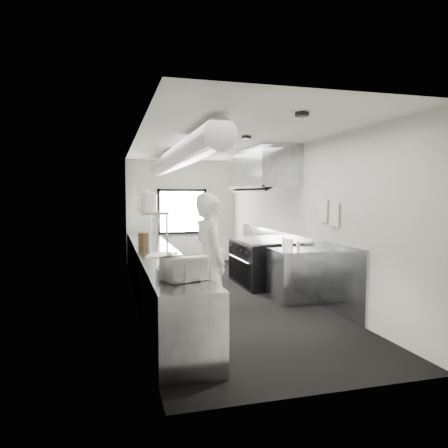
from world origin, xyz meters
TOP-DOWN VIEW (x-y plane):
  - floor at (0.00, 0.00)m, footprint 3.00×8.00m
  - ceiling at (0.00, 0.00)m, footprint 3.00×8.00m
  - wall_back at (0.00, 4.00)m, footprint 3.00×0.02m
  - wall_front at (0.00, -4.00)m, footprint 3.00×0.02m
  - wall_left at (-1.50, 0.00)m, footprint 0.02×8.00m
  - wall_right at (1.50, 0.00)m, footprint 0.02×8.00m
  - wall_cladding at (1.48, 0.30)m, footprint 0.03×5.50m
  - hvac_duct at (-0.70, 0.40)m, footprint 0.40×6.40m
  - service_window at (0.00, 3.96)m, footprint 1.36×0.05m
  - exhaust_hood at (1.10, 0.70)m, footprint 0.81×2.20m
  - prep_counter at (-1.15, -0.50)m, footprint 0.70×6.00m
  - pass_shelf at (-1.19, 1.00)m, footprint 0.45×3.00m
  - range at (1.04, 0.70)m, footprint 0.88×1.60m
  - bottle_station at (1.15, -0.70)m, footprint 0.65×0.80m
  - far_work_table at (-1.15, 3.20)m, footprint 0.70×1.20m
  - notice_sheet_a at (1.47, -1.20)m, footprint 0.02×0.28m
  - notice_sheet_b at (1.47, -1.55)m, footprint 0.02×0.28m
  - line_cook at (-0.59, -1.79)m, footprint 0.56×0.76m
  - microwave at (-1.12, -2.81)m, footprint 0.55×0.49m
  - deli_tub_a at (-1.35, -2.61)m, footprint 0.18×0.18m
  - deli_tub_b at (-1.30, -2.26)m, footprint 0.14×0.14m
  - newspaper at (-0.99, -1.82)m, footprint 0.43×0.48m
  - small_plate at (-1.07, -1.17)m, footprint 0.22×0.22m
  - pastry at (-1.07, -1.17)m, footprint 0.08×0.08m
  - cutting_board at (-1.13, -0.77)m, footprint 0.57×0.67m
  - knife_block at (-1.32, 0.53)m, footprint 0.18×0.25m
  - plate_stack_a at (-1.22, 0.30)m, footprint 0.34×0.34m
  - plate_stack_b at (-1.20, 0.84)m, footprint 0.34×0.34m
  - plate_stack_c at (-1.18, 1.08)m, footprint 0.25×0.25m
  - plate_stack_d at (-1.21, 1.72)m, footprint 0.30×0.30m
  - squeeze_bottle_a at (1.10, -1.05)m, footprint 0.08×0.08m
  - squeeze_bottle_b at (1.07, -0.85)m, footprint 0.08×0.08m
  - squeeze_bottle_c at (1.10, -0.74)m, footprint 0.07×0.07m
  - squeeze_bottle_d at (1.12, -0.55)m, footprint 0.06×0.06m
  - squeeze_bottle_e at (1.13, -0.38)m, footprint 0.07×0.07m

SIDE VIEW (x-z plane):
  - floor at x=0.00m, z-range -0.01..0.01m
  - prep_counter at x=-1.15m, z-range 0.00..0.90m
  - bottle_station at x=1.15m, z-range 0.00..0.90m
  - far_work_table at x=-1.15m, z-range 0.00..0.90m
  - range at x=1.04m, z-range 0.00..0.94m
  - wall_cladding at x=1.48m, z-range 0.00..1.10m
  - newspaper at x=-0.99m, z-range 0.90..0.91m
  - small_plate at x=-1.07m, z-range 0.90..0.92m
  - cutting_board at x=-1.13m, z-range 0.90..0.92m
  - deli_tub_b at x=-1.30m, z-range 0.90..0.99m
  - line_cook at x=-0.59m, z-range 0.00..1.89m
  - deli_tub_a at x=-1.35m, z-range 0.90..1.01m
  - pastry at x=-1.07m, z-range 0.92..1.00m
  - squeeze_bottle_c at x=1.10m, z-range 0.90..1.07m
  - squeeze_bottle_d at x=1.12m, z-range 0.90..1.07m
  - squeeze_bottle_e at x=1.13m, z-range 0.90..1.08m
  - squeeze_bottle_a at x=1.10m, z-range 0.90..1.08m
  - squeeze_bottle_b at x=1.07m, z-range 0.90..1.10m
  - knife_block at x=-1.32m, z-range 0.90..1.15m
  - microwave at x=-1.12m, z-range 0.90..1.17m
  - service_window at x=0.00m, z-range 0.77..2.02m
  - wall_back at x=0.00m, z-range 0.00..2.80m
  - wall_front at x=0.00m, z-range 0.00..2.80m
  - wall_left at x=-1.50m, z-range 0.00..2.80m
  - wall_right at x=1.50m, z-range 0.00..2.80m
  - pass_shelf at x=-1.19m, z-range 1.20..1.88m
  - notice_sheet_b at x=1.47m, z-range 1.36..1.74m
  - notice_sheet_a at x=1.47m, z-range 1.41..1.79m
  - plate_stack_a at x=-1.22m, z-range 1.57..1.87m
  - plate_stack_c at x=-1.18m, z-range 1.57..1.89m
  - plate_stack_b at x=-1.20m, z-range 1.57..1.91m
  - plate_stack_d at x=-1.21m, z-range 1.57..1.97m
  - exhaust_hood at x=1.10m, z-range 1.95..2.83m
  - hvac_duct at x=-0.70m, z-range 2.35..2.75m
  - ceiling at x=0.00m, z-range 2.79..2.80m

